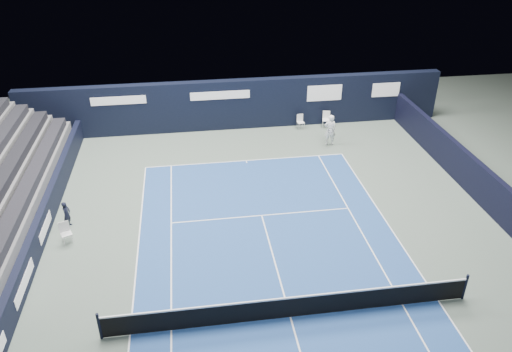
{
  "coord_description": "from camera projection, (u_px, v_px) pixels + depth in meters",
  "views": [
    {
      "loc": [
        -3.05,
        -12.39,
        12.86
      ],
      "look_at": [
        -0.05,
        7.82,
        1.3
      ],
      "focal_mm": 35.0,
      "sensor_mm": 36.0,
      "label": 1
    }
  ],
  "objects": [
    {
      "name": "tennis_net",
      "position": [
        291.0,
        307.0,
        17.14
      ],
      "size": [
        12.9,
        0.1,
        1.1
      ],
      "color": "black",
      "rests_on": "ground"
    },
    {
      "name": "line_judge_chair",
      "position": [
        65.0,
        231.0,
        20.92
      ],
      "size": [
        0.56,
        0.55,
        0.96
      ],
      "rotation": [
        0.0,
        0.0,
        0.42
      ],
      "color": "silver",
      "rests_on": "ground"
    },
    {
      "name": "folding_chair_back_a",
      "position": [
        300.0,
        121.0,
        31.19
      ],
      "size": [
        0.46,
        0.45,
        0.93
      ],
      "rotation": [
        0.0,
        0.0,
        0.14
      ],
      "color": "silver",
      "rests_on": "ground"
    },
    {
      "name": "folding_chair_back_b",
      "position": [
        326.0,
        118.0,
        31.41
      ],
      "size": [
        0.55,
        0.53,
        1.02
      ],
      "rotation": [
        0.0,
        0.0,
        -0.25
      ],
      "color": "silver",
      "rests_on": "ground"
    },
    {
      "name": "court_markings",
      "position": [
        290.0,
        317.0,
        17.38
      ],
      "size": [
        11.03,
        23.83,
        0.0
      ],
      "color": "white",
      "rests_on": "court_surface"
    },
    {
      "name": "enclosure_wall_right",
      "position": [
        483.0,
        186.0,
        23.46
      ],
      "size": [
        0.3,
        22.0,
        1.8
      ],
      "primitive_type": "cube",
      "color": "black",
      "rests_on": "ground"
    },
    {
      "name": "line_judge",
      "position": [
        67.0,
        214.0,
        21.88
      ],
      "size": [
        0.42,
        0.52,
        1.24
      ],
      "primitive_type": "imported",
      "rotation": [
        0.0,
        0.0,
        1.27
      ],
      "color": "black",
      "rests_on": "ground"
    },
    {
      "name": "court_surface",
      "position": [
        290.0,
        317.0,
        17.39
      ],
      "size": [
        10.97,
        23.77,
        0.01
      ],
      "primitive_type": "cube",
      "color": "navy",
      "rests_on": "ground"
    },
    {
      "name": "ground",
      "position": [
        280.0,
        279.0,
        19.11
      ],
      "size": [
        48.0,
        48.0,
        0.0
      ],
      "primitive_type": "plane",
      "color": "#4F5E53",
      "rests_on": "ground"
    },
    {
      "name": "back_sponsor_wall",
      "position": [
        236.0,
        104.0,
        30.83
      ],
      "size": [
        26.0,
        0.63,
        3.1
      ],
      "color": "black",
      "rests_on": "ground"
    },
    {
      "name": "tennis_player",
      "position": [
        330.0,
        130.0,
        28.95
      ],
      "size": [
        0.72,
        0.86,
        1.87
      ],
      "color": "white",
      "rests_on": "ground"
    },
    {
      "name": "side_barrier_left",
      "position": [
        41.0,
        228.0,
        21.02
      ],
      "size": [
        0.33,
        22.0,
        1.2
      ],
      "color": "black",
      "rests_on": "ground"
    }
  ]
}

